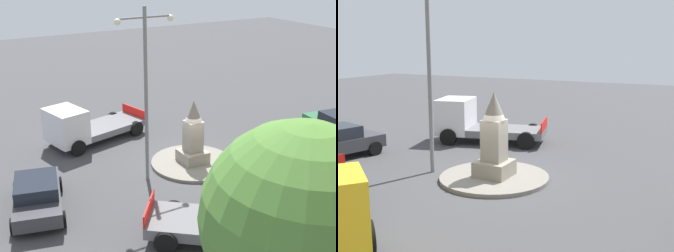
# 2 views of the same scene
# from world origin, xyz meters

# --- Properties ---
(ground_plane) EXTENTS (80.00, 80.00, 0.00)m
(ground_plane) POSITION_xyz_m (0.00, 0.00, 0.00)
(ground_plane) COLOR #424244
(traffic_island) EXTENTS (4.13, 4.13, 0.15)m
(traffic_island) POSITION_xyz_m (0.00, 0.00, 0.07)
(traffic_island) COLOR gray
(traffic_island) RESTS_ON ground
(monument) EXTENTS (1.26, 1.26, 3.17)m
(monument) POSITION_xyz_m (0.00, 0.00, 1.50)
(monument) COLOR gray
(monument) RESTS_ON traffic_island
(streetlamp) EXTENTS (2.69, 0.28, 7.84)m
(streetlamp) POSITION_xyz_m (2.65, 0.28, 4.70)
(streetlamp) COLOR slate
(streetlamp) RESTS_ON ground
(truck_white_near_island) EXTENTS (5.83, 3.59, 2.22)m
(truck_white_near_island) POSITION_xyz_m (3.94, -5.06, 1.04)
(truck_white_near_island) COLOR silver
(truck_white_near_island) RESTS_ON ground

